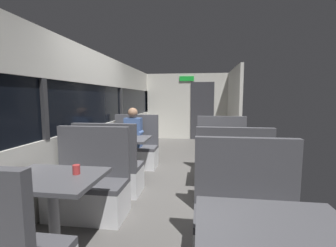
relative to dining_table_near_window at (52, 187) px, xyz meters
name	(u,v)px	position (x,y,z in m)	size (l,w,h in m)	color
ground_plane	(173,180)	(0.89, 2.09, -0.65)	(3.30, 9.20, 0.02)	#514F4C
carriage_window_panel_left	(94,117)	(-0.56, 2.09, 0.47)	(0.09, 8.48, 2.30)	beige
carriage_end_bulkhead	(188,107)	(0.95, 6.28, 0.50)	(2.90, 0.11, 2.30)	beige
carriage_aisle_panel_right	(234,108)	(2.34, 5.09, 0.51)	(0.08, 2.40, 2.30)	beige
dining_table_near_window	(52,187)	(0.00, 0.00, 0.00)	(0.90, 0.70, 0.74)	#9E9EA3
bench_near_window_facing_entry	(89,189)	(0.00, 0.70, -0.31)	(0.95, 0.50, 1.10)	silver
dining_table_mid_window	(124,143)	(0.00, 2.08, 0.00)	(0.90, 0.70, 0.74)	#9E9EA3
bench_mid_window_facing_end	(110,172)	(0.00, 1.38, -0.31)	(0.95, 0.50, 1.10)	silver
bench_mid_window_facing_entry	(135,151)	(0.00, 2.78, -0.31)	(0.95, 0.50, 1.10)	silver
dining_table_front_aisle	(275,243)	(1.79, -0.60, 0.00)	(0.90, 0.70, 0.74)	#9E9EA3
bench_front_aisle_facing_entry	(248,227)	(1.79, 0.10, -0.31)	(0.95, 0.50, 1.10)	silver
dining_table_rear_aisle	(226,149)	(1.79, 1.88, 0.00)	(0.90, 0.70, 0.74)	#9E9EA3
bench_rear_aisle_facing_end	(231,183)	(1.79, 1.18, -0.31)	(0.95, 0.50, 1.10)	silver
bench_rear_aisle_facing_entry	(222,157)	(1.79, 2.58, -0.31)	(0.95, 0.50, 1.10)	silver
seated_passenger	(134,142)	(0.00, 2.70, -0.10)	(0.47, 0.55, 1.26)	#26262D
coffee_cup_primary	(76,170)	(0.20, 0.09, 0.15)	(0.07, 0.07, 0.09)	#B23333
coffee_cup_secondary	(120,135)	(-0.06, 2.06, 0.15)	(0.07, 0.07, 0.09)	#B23333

